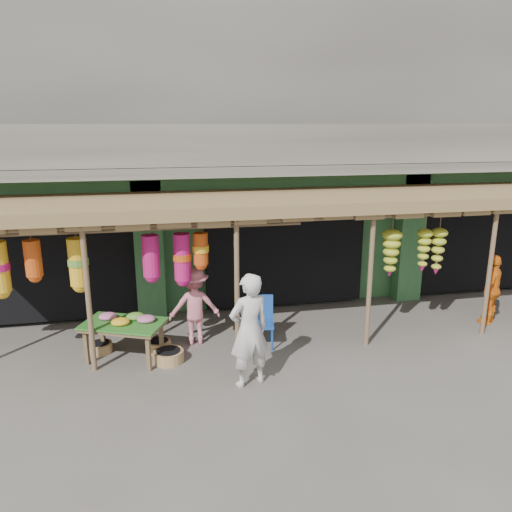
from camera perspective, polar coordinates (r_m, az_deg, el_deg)
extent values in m
plane|color=#514C47|center=(9.78, 6.52, -10.05)|extent=(80.00, 80.00, 0.00)
cube|color=gray|center=(13.72, 0.35, 18.66)|extent=(16.00, 6.00, 4.00)
cube|color=#2D6033|center=(14.09, 0.20, 4.27)|extent=(16.00, 5.70, 3.00)
cube|color=gray|center=(10.49, 4.21, 9.90)|extent=(16.00, 0.90, 0.22)
cube|color=gray|center=(10.07, 4.90, 12.53)|extent=(16.00, 0.10, 0.80)
cube|color=#2D6033|center=(10.90, 3.60, 8.26)|extent=(16.00, 0.35, 0.35)
cube|color=yellow|center=(10.67, -23.34, 6.38)|extent=(1.70, 0.06, 0.55)
cube|color=#B21414|center=(10.63, -23.38, 6.35)|extent=(1.30, 0.02, 0.30)
cube|color=black|center=(11.92, -21.71, 0.46)|extent=(3.60, 2.00, 2.50)
cube|color=black|center=(12.07, 2.30, 1.70)|extent=(3.60, 2.00, 2.50)
cube|color=black|center=(14.12, 22.43, 2.52)|extent=(3.60, 2.00, 2.50)
cube|color=#2D6033|center=(10.77, -12.11, 0.56)|extent=(0.60, 0.35, 3.00)
cube|color=#2D6033|center=(12.26, 17.16, 1.96)|extent=(0.60, 0.35, 3.00)
cylinder|color=brown|center=(8.74, -18.62, -4.67)|extent=(0.09, 0.09, 2.60)
cylinder|color=brown|center=(8.77, -2.19, -3.79)|extent=(0.09, 0.09, 2.60)
cylinder|color=brown|center=(9.49, 12.89, -2.71)|extent=(0.09, 0.09, 2.60)
cylinder|color=brown|center=(10.75, 25.12, -1.69)|extent=(0.09, 0.09, 2.60)
cylinder|color=brown|center=(8.75, 5.85, 4.22)|extent=(12.90, 0.08, 0.08)
cylinder|color=brown|center=(8.78, -12.41, 2.98)|extent=(5.50, 0.06, 0.06)
cube|color=brown|center=(9.83, 5.35, 6.49)|extent=(14.00, 2.70, 0.22)
cube|color=brown|center=(9.35, -18.80, -9.93)|extent=(0.09, 0.09, 0.62)
cube|color=brown|center=(8.85, -12.18, -10.90)|extent=(0.09, 0.09, 0.62)
cube|color=brown|center=(9.81, -17.10, -8.60)|extent=(0.09, 0.09, 0.62)
cube|color=brown|center=(9.33, -10.75, -9.41)|extent=(0.09, 0.09, 0.62)
cube|color=brown|center=(9.18, -14.92, -7.72)|extent=(1.55, 1.24, 0.06)
cube|color=#26661E|center=(9.17, -14.94, -7.44)|extent=(1.61, 1.31, 0.03)
ellipsoid|color=#D1689B|center=(9.37, -16.57, -6.62)|extent=(0.32, 0.27, 0.14)
ellipsoid|color=yellow|center=(9.06, -15.24, -7.27)|extent=(0.32, 0.27, 0.14)
ellipsoid|color=#D1689B|center=(9.08, -12.45, -7.04)|extent=(0.32, 0.27, 0.14)
ellipsoid|color=#639F35|center=(9.24, -13.63, -6.72)|extent=(0.32, 0.27, 0.14)
cylinder|color=#174396|center=(9.39, -0.56, -9.59)|extent=(0.04, 0.04, 0.43)
cylinder|color=#174396|center=(9.40, 1.86, -9.56)|extent=(0.04, 0.04, 0.43)
cylinder|color=#174396|center=(9.75, -0.58, -8.63)|extent=(0.04, 0.04, 0.43)
cylinder|color=#174396|center=(9.76, 1.74, -8.61)|extent=(0.04, 0.04, 0.43)
cube|color=#174396|center=(9.48, 0.62, -7.77)|extent=(0.53, 0.53, 0.05)
cube|color=#174396|center=(9.58, 0.58, -5.83)|extent=(0.46, 0.13, 0.49)
cylinder|color=#9B8446|center=(9.83, -17.38, -9.95)|extent=(0.58, 0.58, 0.18)
cylinder|color=olive|center=(9.18, -9.97, -11.21)|extent=(0.72, 0.72, 0.21)
cylinder|color=olive|center=(9.61, -11.08, -10.02)|extent=(0.57, 0.57, 0.21)
imported|color=beige|center=(7.98, -0.79, -8.49)|extent=(0.79, 0.64, 1.89)
imported|color=orange|center=(11.58, 25.36, -3.45)|extent=(0.91, 0.84, 1.50)
imported|color=#D4707E|center=(9.60, -7.06, -5.67)|extent=(0.98, 0.57, 1.51)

